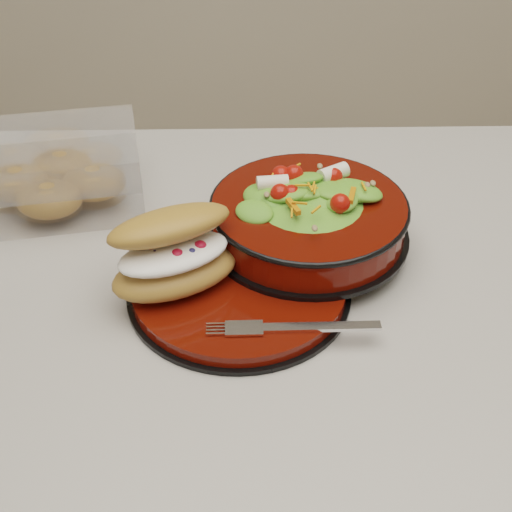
{
  "coord_description": "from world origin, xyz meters",
  "views": [
    {
      "loc": [
        -0.06,
        -0.67,
        1.44
      ],
      "look_at": [
        -0.05,
        -0.02,
        0.94
      ],
      "focal_mm": 50.0,
      "sensor_mm": 36.0,
      "label": 1
    }
  ],
  "objects_px": {
    "croissant": "(174,252)",
    "salad_bowl": "(309,211)",
    "fork": "(297,327)",
    "island_counter": "(286,491)",
    "dinner_plate": "(240,288)",
    "pastry_box": "(54,174)"
  },
  "relations": [
    {
      "from": "dinner_plate",
      "to": "pastry_box",
      "type": "xyz_separation_m",
      "value": [
        -0.25,
        0.2,
        0.03
      ]
    },
    {
      "from": "fork",
      "to": "island_counter",
      "type": "bearing_deg",
      "value": -3.58
    },
    {
      "from": "croissant",
      "to": "pastry_box",
      "type": "distance_m",
      "value": 0.27
    },
    {
      "from": "croissant",
      "to": "pastry_box",
      "type": "relative_size",
      "value": 0.66
    },
    {
      "from": "salad_bowl",
      "to": "croissant",
      "type": "distance_m",
      "value": 0.18
    },
    {
      "from": "salad_bowl",
      "to": "pastry_box",
      "type": "relative_size",
      "value": 0.99
    },
    {
      "from": "dinner_plate",
      "to": "salad_bowl",
      "type": "height_order",
      "value": "salad_bowl"
    },
    {
      "from": "salad_bowl",
      "to": "croissant",
      "type": "relative_size",
      "value": 1.5
    },
    {
      "from": "fork",
      "to": "salad_bowl",
      "type": "bearing_deg",
      "value": -8.74
    },
    {
      "from": "dinner_plate",
      "to": "salad_bowl",
      "type": "bearing_deg",
      "value": 45.63
    },
    {
      "from": "salad_bowl",
      "to": "fork",
      "type": "height_order",
      "value": "salad_bowl"
    },
    {
      "from": "salad_bowl",
      "to": "fork",
      "type": "xyz_separation_m",
      "value": [
        -0.02,
        -0.17,
        -0.04
      ]
    },
    {
      "from": "salad_bowl",
      "to": "dinner_plate",
      "type": "bearing_deg",
      "value": -134.37
    },
    {
      "from": "island_counter",
      "to": "pastry_box",
      "type": "relative_size",
      "value": 4.92
    },
    {
      "from": "croissant",
      "to": "salad_bowl",
      "type": "bearing_deg",
      "value": 4.02
    },
    {
      "from": "dinner_plate",
      "to": "fork",
      "type": "distance_m",
      "value": 0.1
    },
    {
      "from": "island_counter",
      "to": "dinner_plate",
      "type": "height_order",
      "value": "dinner_plate"
    },
    {
      "from": "fork",
      "to": "croissant",
      "type": "bearing_deg",
      "value": 58.34
    },
    {
      "from": "salad_bowl",
      "to": "croissant",
      "type": "xyz_separation_m",
      "value": [
        -0.16,
        -0.09,
        0.01
      ]
    },
    {
      "from": "croissant",
      "to": "fork",
      "type": "height_order",
      "value": "croissant"
    },
    {
      "from": "salad_bowl",
      "to": "fork",
      "type": "relative_size",
      "value": 1.51
    },
    {
      "from": "croissant",
      "to": "fork",
      "type": "distance_m",
      "value": 0.16
    }
  ]
}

